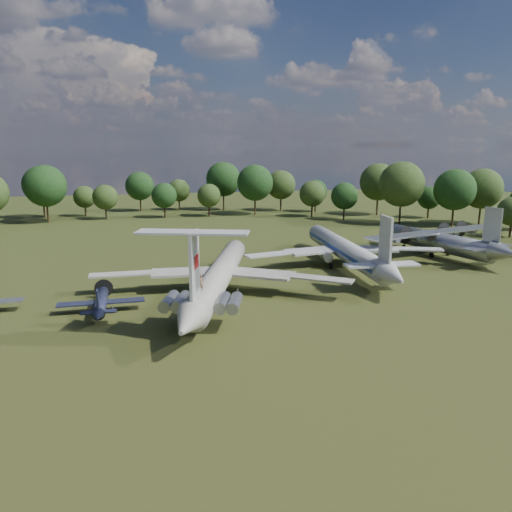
{
  "coord_description": "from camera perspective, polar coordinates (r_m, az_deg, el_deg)",
  "views": [
    {
      "loc": [
        -9.64,
        -67.93,
        20.25
      ],
      "look_at": [
        5.98,
        -1.3,
        5.0
      ],
      "focal_mm": 35.0,
      "sensor_mm": 36.0,
      "label": 1
    }
  ],
  "objects": [
    {
      "name": "tu104_jet",
      "position": [
        85.79,
        10.12,
        0.28
      ],
      "size": [
        37.31,
        48.04,
        4.59
      ],
      "primitive_type": null,
      "rotation": [
        0.0,
        0.0,
        -0.06
      ],
      "color": "silver",
      "rests_on": "ground"
    },
    {
      "name": "person_on_il62",
      "position": [
        55.08,
        -6.37,
        -3.02
      ],
      "size": [
        0.71,
        0.5,
        1.82
      ],
      "primitive_type": "imported",
      "rotation": [
        0.0,
        0.0,
        3.04
      ],
      "color": "#996A4E",
      "rests_on": "il62_airliner"
    },
    {
      "name": "il62_airliner",
      "position": [
        68.2,
        -4.2,
        -2.72
      ],
      "size": [
        49.08,
        56.02,
        4.62
      ],
      "primitive_type": null,
      "rotation": [
        0.0,
        0.0,
        -0.32
      ],
      "color": "beige",
      "rests_on": "ground"
    },
    {
      "name": "small_prop_west",
      "position": [
        64.48,
        -17.28,
        -5.35
      ],
      "size": [
        10.58,
        14.36,
        2.1
      ],
      "primitive_type": null,
      "rotation": [
        0.0,
        0.0,
        0.01
      ],
      "color": "black",
      "rests_on": "ground"
    },
    {
      "name": "ground",
      "position": [
        71.54,
        -4.92,
        -3.93
      ],
      "size": [
        300.0,
        300.0,
        0.0
      ],
      "primitive_type": "plane",
      "color": "#203812",
      "rests_on": "ground"
    },
    {
      "name": "an12_transport",
      "position": [
        98.75,
        19.96,
        1.29
      ],
      "size": [
        38.14,
        40.69,
        4.48
      ],
      "primitive_type": null,
      "rotation": [
        0.0,
        0.0,
        0.26
      ],
      "color": "#96989D",
      "rests_on": "ground"
    }
  ]
}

